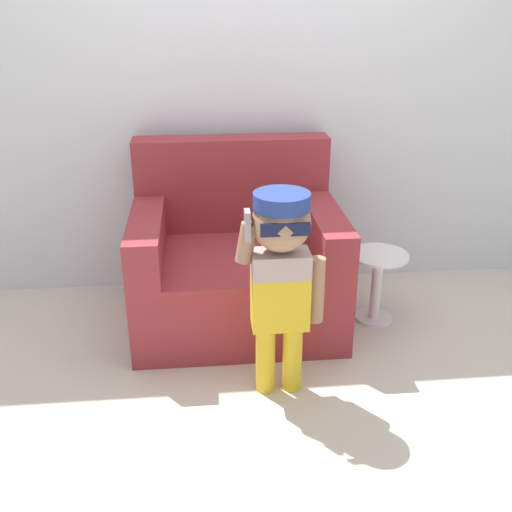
% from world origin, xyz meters
% --- Properties ---
extents(ground_plane, '(10.00, 10.00, 0.00)m').
position_xyz_m(ground_plane, '(0.00, 0.00, 0.00)').
color(ground_plane, beige).
extents(wall_back, '(10.00, 0.05, 2.60)m').
position_xyz_m(wall_back, '(0.00, 0.68, 1.30)').
color(wall_back, silver).
rests_on(wall_back, ground_plane).
extents(armchair, '(1.13, 0.93, 0.98)m').
position_xyz_m(armchair, '(-0.13, 0.20, 0.34)').
color(armchair, maroon).
rests_on(armchair, ground_plane).
extents(person_child, '(0.40, 0.30, 0.98)m').
position_xyz_m(person_child, '(0.02, -0.54, 0.66)').
color(person_child, gold).
rests_on(person_child, ground_plane).
extents(side_table, '(0.33, 0.33, 0.42)m').
position_xyz_m(side_table, '(0.66, 0.06, 0.25)').
color(side_table, white).
rests_on(side_table, ground_plane).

